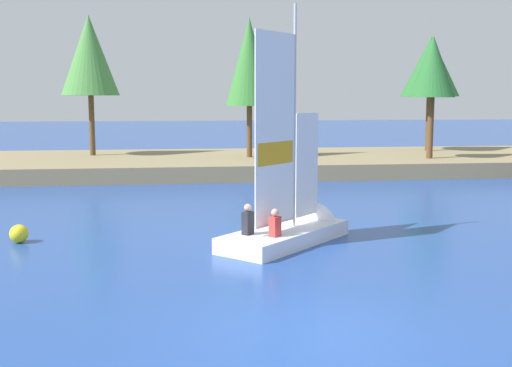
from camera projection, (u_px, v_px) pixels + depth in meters
ground_plane at (310, 336)px, 10.27m from camera, size 200.00×200.00×0.00m
shore_bank at (216, 163)px, 33.85m from camera, size 80.00×10.39×0.77m
shoreline_tree_left at (89, 56)px, 33.72m from camera, size 3.11×3.11×7.59m
shoreline_tree_midleft at (249, 62)px, 32.68m from camera, size 2.49×2.49×7.30m
shoreline_tree_centre at (433, 68)px, 32.09m from camera, size 2.38×2.38×6.30m
shoreline_tree_midright at (430, 67)px, 36.84m from camera, size 3.42×3.42×6.74m
sailboat at (301, 223)px, 17.39m from camera, size 4.34×4.39×6.84m
channel_buoy at (19, 234)px, 16.88m from camera, size 0.50×0.50×0.50m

